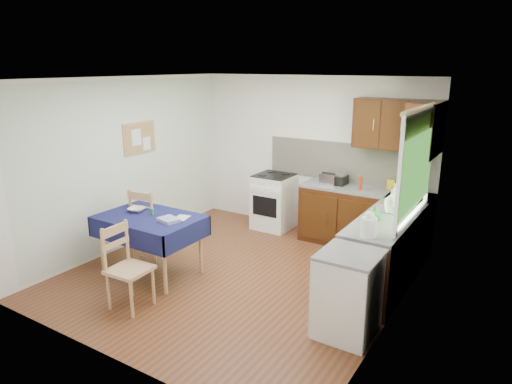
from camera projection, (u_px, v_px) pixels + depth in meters
The scene contains 33 objects.
floor at pixel (238, 274), 5.99m from camera, with size 4.20×4.20×0.00m, color #522D16.
ceiling at pixel (236, 79), 5.32m from camera, with size 4.00×4.20×0.02m, color silver.
wall_back at pixel (310, 155), 7.37m from camera, with size 4.00×0.02×2.50m, color white.
wall_front at pixel (101, 233), 3.94m from camera, with size 4.00×0.02×2.50m, color white.
wall_left at pixel (125, 164), 6.68m from camera, with size 0.02×4.20×2.50m, color silver.
wall_right at pixel (400, 208), 4.64m from camera, with size 0.02×4.20×2.50m, color white.
base_cabinets at pixel (372, 234), 6.21m from camera, with size 1.90×2.30×0.86m.
worktop_back at pixel (366, 190), 6.69m from camera, with size 1.90×0.60×0.04m, color slate.
worktop_right at pixel (387, 220), 5.42m from camera, with size 0.60×1.70×0.04m, color slate.
worktop_corner at pixel (411, 197), 6.36m from camera, with size 0.60×0.60×0.04m, color slate.
splashback at pixel (348, 162), 7.04m from camera, with size 2.70×0.02×0.60m, color beige.
upper_cabinets at pixel (404, 126), 6.19m from camera, with size 1.20×0.85×0.70m.
stove at pixel (274, 201), 7.59m from camera, with size 0.60×0.61×0.92m.
window at pixel (417, 158), 5.11m from camera, with size 0.04×1.48×1.26m.
fridge at pixel (348, 294), 4.56m from camera, with size 0.58×0.60×0.89m.
corkboard at pixel (140, 138), 6.81m from camera, with size 0.04×0.62×0.47m.
dining_table at pixel (150, 224), 5.85m from camera, with size 1.30×0.88×0.79m.
chair_far at pixel (149, 221), 6.38m from camera, with size 0.50×0.50×1.02m.
chair_near at pixel (126, 264), 5.08m from camera, with size 0.44×0.44×0.96m.
toaster at pixel (328, 179), 6.88m from camera, with size 0.25×0.15×0.19m.
sandwich_press at pixel (336, 179), 6.93m from camera, with size 0.29×0.26×0.17m.
sauce_bottle at pixel (360, 183), 6.58m from camera, with size 0.05×0.05×0.20m, color red.
yellow_packet at pixel (391, 184), 6.65m from camera, with size 0.11×0.07×0.15m, color gold.
dish_rack at pixel (389, 209), 5.68m from camera, with size 0.39×0.30×0.18m.
kettle at pixel (369, 225), 4.79m from camera, with size 0.17×0.17×0.28m.
cup at pixel (397, 192), 6.34m from camera, with size 0.13×0.13×0.11m, color silver.
soap_bottle_a at pixel (394, 195), 5.86m from camera, with size 0.11×0.11×0.29m, color white.
soap_bottle_b at pixel (394, 197), 5.94m from camera, with size 0.09×0.09×0.19m, color blue.
soap_bottle_c at pixel (375, 214), 5.29m from camera, with size 0.14×0.14×0.17m, color #238231.
plate_bowl at pixel (137, 210), 6.01m from camera, with size 0.22×0.22×0.05m, color beige.
book at pixel (176, 218), 5.75m from camera, with size 0.16×0.22×0.02m, color white.
spice_jar at pixel (152, 212), 5.86m from camera, with size 0.04×0.04×0.09m, color #238232.
tea_towel at pixel (168, 220), 5.62m from camera, with size 0.25×0.20×0.04m, color navy.
Camera 1 is at (3.10, -4.53, 2.66)m, focal length 32.00 mm.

